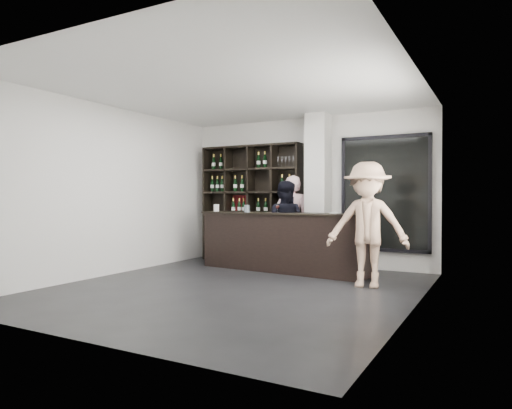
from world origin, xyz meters
The scene contains 12 objects.
floor centered at (0.00, 0.00, -0.01)m, with size 5.00×5.50×0.01m, color black.
wine_shelf centered at (-1.15, 2.57, 1.20)m, with size 2.20×0.35×2.40m, color black, non-canonical shape.
structural_column centered at (0.35, 2.47, 1.45)m, with size 0.40×0.40×2.90m, color silver.
glass_panel centered at (1.55, 2.69, 1.40)m, with size 1.60×0.08×2.10m.
tasting_counter centered at (-0.06, 1.75, 0.53)m, with size 3.21×0.67×1.06m.
taster_pink centered at (-0.15, 2.40, 0.88)m, with size 0.64×0.42×1.75m, color beige.
taster_black centered at (-0.10, 1.93, 0.82)m, with size 0.79×0.62×1.63m, color black.
customer centered at (1.66, 1.05, 0.93)m, with size 1.20×0.69×1.85m, color #90705A.
wine_glass centered at (-0.11, 1.66, 1.14)m, with size 0.07×0.07×0.18m, color white, non-canonical shape.
spit_cup centered at (-0.70, 1.61, 1.12)m, with size 0.10×0.10×0.14m, color #ABBCCD.
napkin_stack centered at (0.92, 1.79, 1.07)m, with size 0.13×0.13×0.02m, color white.
card_stand centered at (-1.47, 1.76, 1.13)m, with size 0.09×0.05×0.14m, color white.
Camera 1 is at (3.43, -5.65, 1.33)m, focal length 32.00 mm.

